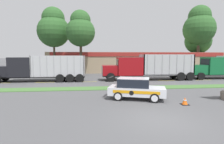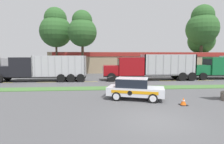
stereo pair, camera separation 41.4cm
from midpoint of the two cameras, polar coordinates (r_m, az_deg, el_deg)
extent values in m
plane|color=#515154|center=(9.70, 13.76, -15.09)|extent=(600.00, 600.00, 0.00)
cube|color=#477538|center=(18.45, 3.94, -5.15)|extent=(120.00, 1.92, 0.06)
cube|color=yellow|center=(25.95, -33.10, -3.04)|extent=(2.40, 0.14, 0.01)
cube|color=yellow|center=(23.97, -21.53, -3.17)|extent=(2.40, 0.14, 0.01)
cube|color=yellow|center=(23.11, -8.50, -3.17)|extent=(2.40, 0.14, 0.01)
cube|color=yellow|center=(23.49, 4.79, -2.99)|extent=(2.40, 0.14, 0.01)
cube|color=yellow|center=(25.06, 17.03, -2.69)|extent=(2.40, 0.14, 0.01)
cube|color=yellow|center=(27.61, 27.41, -2.34)|extent=(2.40, 0.14, 0.01)
cube|color=black|center=(25.00, 10.95, -1.05)|extent=(12.61, 1.34, 0.18)
cube|color=maroon|center=(23.93, -1.19, 0.59)|extent=(2.07, 1.99, 1.33)
cube|color=#B7B7BC|center=(23.87, -3.73, 0.57)|extent=(0.06, 1.70, 1.13)
cube|color=maroon|center=(24.27, 5.20, 1.92)|extent=(3.35, 2.43, 2.42)
cube|color=black|center=(23.98, 1.23, 2.91)|extent=(0.04, 2.07, 1.09)
cylinder|color=silver|center=(23.88, 9.76, 3.55)|extent=(0.14, 0.14, 1.44)
cube|color=#ADADB2|center=(25.90, 16.70, -0.62)|extent=(7.20, 2.43, 0.12)
cube|color=#ADADB2|center=(24.66, 9.21, 2.47)|extent=(0.16, 2.43, 2.76)
cube|color=#ADADB2|center=(27.35, 23.60, 2.36)|extent=(0.16, 2.43, 2.76)
cube|color=#ADADB2|center=(24.76, 17.79, 2.30)|extent=(7.20, 0.16, 2.76)
cube|color=#ADADB2|center=(26.85, 15.84, 2.55)|extent=(7.20, 0.16, 2.76)
cube|color=#99999E|center=(23.59, 11.01, 2.32)|extent=(0.10, 0.04, 2.62)
cube|color=#99999E|center=(23.91, 13.37, 2.31)|extent=(0.10, 0.04, 2.62)
cube|color=#99999E|center=(24.27, 15.66, 2.30)|extent=(0.10, 0.04, 2.62)
cube|color=#99999E|center=(24.66, 17.88, 2.28)|extent=(0.10, 0.04, 2.62)
cube|color=#99999E|center=(25.10, 20.03, 2.27)|extent=(0.10, 0.04, 2.62)
cube|color=#99999E|center=(25.56, 22.10, 2.25)|extent=(0.10, 0.04, 2.62)
cube|color=#99999E|center=(26.06, 24.10, 2.22)|extent=(0.10, 0.04, 2.62)
cylinder|color=black|center=(22.83, -0.93, -1.76)|extent=(1.15, 0.30, 1.15)
cylinder|color=black|center=(25.20, -1.41, -1.11)|extent=(1.15, 0.30, 1.15)
cylinder|color=black|center=(26.17, 23.76, -1.31)|extent=(1.15, 0.30, 1.15)
cylinder|color=black|center=(28.26, 21.37, -0.78)|extent=(1.15, 0.30, 1.15)
cylinder|color=black|center=(25.54, 21.16, -1.37)|extent=(1.15, 0.30, 1.15)
cylinder|color=black|center=(27.68, 18.92, -0.82)|extent=(1.15, 0.30, 1.15)
cube|color=black|center=(25.10, -23.20, -1.46)|extent=(12.03, 1.27, 0.18)
cube|color=black|center=(26.82, -32.98, 0.18)|extent=(2.55, 1.89, 1.36)
cube|color=black|center=(25.69, -27.76, 1.48)|extent=(2.76, 2.31, 2.47)
cube|color=black|center=(26.22, -30.64, 2.37)|extent=(0.04, 1.96, 1.11)
cylinder|color=silver|center=(24.44, -25.25, 2.84)|extent=(0.14, 0.14, 1.20)
cube|color=#B7B7BC|center=(24.42, -17.26, -1.09)|extent=(6.72, 2.31, 0.12)
cube|color=#B7B7BC|center=(25.17, -24.69, 1.87)|extent=(0.16, 2.31, 2.65)
cube|color=#B7B7BC|center=(23.89, -9.60, 2.12)|extent=(0.16, 2.31, 2.65)
cube|color=#B7B7BC|center=(23.27, -17.87, 1.87)|extent=(6.72, 0.16, 2.65)
cube|color=#B7B7BC|center=(25.37, -16.87, 2.15)|extent=(6.72, 0.16, 2.65)
cube|color=#A3A3A8|center=(23.95, -24.82, 1.72)|extent=(0.10, 0.04, 2.51)
cube|color=#A3A3A8|center=(23.69, -22.89, 1.76)|extent=(0.10, 0.04, 2.51)
cube|color=#A3A3A8|center=(23.46, -20.93, 1.80)|extent=(0.10, 0.04, 2.51)
cube|color=#A3A3A8|center=(23.26, -18.93, 1.83)|extent=(0.10, 0.04, 2.51)
cube|color=#A3A3A8|center=(23.09, -16.90, 1.87)|extent=(0.10, 0.04, 2.51)
cube|color=#A3A3A8|center=(22.94, -14.83, 1.90)|extent=(0.10, 0.04, 2.51)
cube|color=#A3A3A8|center=(22.83, -12.75, 1.93)|extent=(0.10, 0.04, 2.51)
cube|color=#A3A3A8|center=(22.74, -10.64, 1.96)|extent=(0.10, 0.04, 2.51)
cylinder|color=black|center=(27.91, -31.83, -1.37)|extent=(1.06, 0.30, 1.06)
cylinder|color=black|center=(22.94, -11.02, -1.95)|extent=(1.06, 0.30, 1.06)
cylinder|color=black|center=(25.18, -10.56, -1.31)|extent=(1.06, 0.30, 1.06)
cylinder|color=black|center=(23.08, -14.09, -1.96)|extent=(1.06, 0.30, 1.06)
cylinder|color=black|center=(25.31, -13.36, -1.33)|extent=(1.06, 0.30, 1.06)
cylinder|color=black|center=(23.29, -17.11, -1.97)|extent=(1.06, 0.30, 1.06)
cylinder|color=black|center=(25.50, -16.12, -1.34)|extent=(1.06, 0.30, 1.06)
cube|color=black|center=(31.01, 32.33, -0.67)|extent=(11.33, 1.38, 0.18)
cube|color=#146033|center=(28.45, 25.46, 0.74)|extent=(2.57, 2.05, 1.36)
cube|color=#B7B7BC|center=(27.79, 23.14, 0.73)|extent=(0.06, 1.75, 1.16)
cube|color=#146033|center=(29.87, 29.80, 1.82)|extent=(2.67, 2.51, 2.48)
cube|color=black|center=(29.08, 27.67, 2.69)|extent=(0.04, 2.13, 1.12)
cube|color=silver|center=(30.71, 31.96, 2.05)|extent=(0.16, 2.51, 2.64)
cylinder|color=black|center=(27.48, 26.72, -1.26)|extent=(1.04, 0.30, 1.04)
cylinder|color=black|center=(29.57, 24.15, -0.74)|extent=(1.04, 0.30, 1.04)
cube|color=silver|center=(13.74, 7.24, -6.14)|extent=(4.61, 2.99, 0.63)
cube|color=black|center=(13.65, 6.19, -3.46)|extent=(2.72, 2.19, 0.65)
cube|color=silver|center=(13.61, 6.21, -2.02)|extent=(2.72, 2.19, 0.04)
cube|color=black|center=(13.91, -1.13, -1.67)|extent=(0.63, 1.38, 0.03)
cube|color=orange|center=(12.87, 6.89, -6.62)|extent=(3.26, 1.09, 0.22)
cylinder|color=black|center=(12.92, 5.45, -6.85)|extent=(0.33, 0.12, 0.35)
cylinder|color=black|center=(12.95, 12.81, -8.35)|extent=(0.70, 0.40, 0.67)
cylinder|color=silver|center=(12.85, 12.82, -8.46)|extent=(0.45, 0.16, 0.47)
cylinder|color=black|center=(14.56, 12.77, -6.84)|extent=(0.70, 0.40, 0.67)
cylinder|color=silver|center=(14.67, 12.77, -6.75)|extent=(0.45, 0.16, 0.47)
cylinder|color=black|center=(13.19, 1.08, -7.97)|extent=(0.70, 0.40, 0.67)
cylinder|color=silver|center=(13.09, 0.99, -8.07)|extent=(0.45, 0.16, 0.47)
cylinder|color=black|center=(14.78, 2.35, -6.54)|extent=(0.70, 0.40, 0.67)
cylinder|color=silver|center=(14.88, 2.42, -6.46)|extent=(0.45, 0.16, 0.47)
cube|color=black|center=(13.18, 21.80, -9.80)|extent=(0.51, 0.51, 0.03)
cone|color=#EA5B14|center=(13.12, 21.84, -8.72)|extent=(0.39, 0.39, 0.48)
cylinder|color=white|center=(13.10, 21.85, -8.51)|extent=(0.22, 0.22, 0.06)
cube|color=#9E896B|center=(40.70, 6.92, 3.36)|extent=(36.61, 12.00, 4.14)
cube|color=maroon|center=(34.81, 9.17, 5.69)|extent=(34.78, 0.10, 0.80)
cylinder|color=#473828|center=(34.33, -18.62, 4.59)|extent=(0.37, 0.37, 6.29)
sphere|color=#2D5B28|center=(34.63, -18.85, 12.46)|extent=(5.83, 5.83, 5.83)
sphere|color=#2D5B28|center=(35.02, -18.96, 16.25)|extent=(4.08, 4.08, 4.08)
cylinder|color=#473828|center=(41.00, 25.98, 5.01)|extent=(0.62, 0.62, 7.18)
sphere|color=#2D5B28|center=(41.38, 26.28, 12.45)|extent=(6.45, 6.45, 6.45)
sphere|color=#2D5B28|center=(41.81, 26.43, 15.95)|extent=(4.51, 4.51, 4.51)
cylinder|color=#473828|center=(43.27, 25.82, 3.65)|extent=(0.64, 0.64, 5.13)
sphere|color=#2D5B28|center=(43.39, 26.04, 9.08)|extent=(5.63, 5.63, 5.63)
sphere|color=#2D5B28|center=(43.62, 26.16, 12.03)|extent=(3.94, 3.94, 3.94)
cylinder|color=#473828|center=(30.59, -10.48, 4.52)|extent=(0.44, 0.44, 6.06)
sphere|color=#2D5B28|center=(30.86, -10.62, 12.67)|extent=(4.92, 4.92, 4.92)
sphere|color=#2D5B28|center=(31.18, -10.68, 16.26)|extent=(3.44, 3.44, 3.44)
camera|label=1|loc=(0.21, -90.65, -0.06)|focal=28.00mm
camera|label=2|loc=(0.21, 89.35, 0.06)|focal=28.00mm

